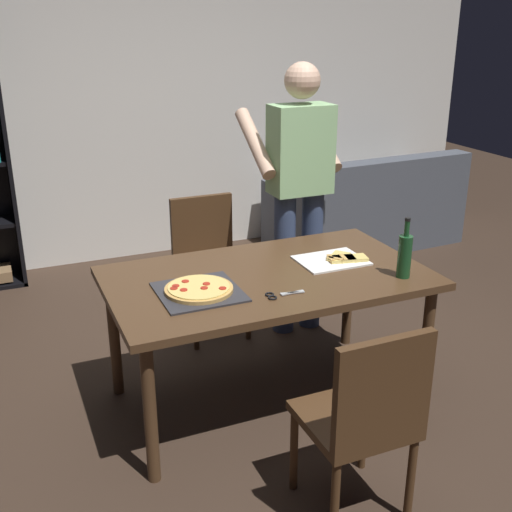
# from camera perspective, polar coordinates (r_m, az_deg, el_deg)

# --- Properties ---
(ground_plane) EXTENTS (12.00, 12.00, 0.00)m
(ground_plane) POSITION_cam_1_polar(r_m,az_deg,el_deg) (3.62, 0.96, -12.72)
(ground_plane) COLOR #38281E
(back_wall) EXTENTS (6.40, 0.10, 2.80)m
(back_wall) POSITION_cam_1_polar(r_m,az_deg,el_deg) (5.53, -10.39, 14.23)
(back_wall) COLOR silver
(back_wall) RESTS_ON ground_plane
(dining_table) EXTENTS (1.65, 0.95, 0.75)m
(dining_table) POSITION_cam_1_polar(r_m,az_deg,el_deg) (3.29, 1.03, -2.85)
(dining_table) COLOR #4C331E
(dining_table) RESTS_ON ground_plane
(chair_near_camera) EXTENTS (0.42, 0.42, 0.90)m
(chair_near_camera) POSITION_cam_1_polar(r_m,az_deg,el_deg) (2.64, 9.85, -13.84)
(chair_near_camera) COLOR #472D19
(chair_near_camera) RESTS_ON ground_plane
(chair_far_side) EXTENTS (0.42, 0.42, 0.90)m
(chair_far_side) POSITION_cam_1_polar(r_m,az_deg,el_deg) (4.19, -4.38, -0.07)
(chair_far_side) COLOR #472D19
(chair_far_side) RESTS_ON ground_plane
(couch) EXTENTS (1.74, 0.94, 0.85)m
(couch) POSITION_cam_1_polar(r_m,az_deg,el_deg) (5.93, 9.97, 3.86)
(couch) COLOR #4C515B
(couch) RESTS_ON ground_plane
(person_serving_pizza) EXTENTS (0.55, 0.54, 1.75)m
(person_serving_pizza) POSITION_cam_1_polar(r_m,az_deg,el_deg) (4.05, 3.86, 6.44)
(person_serving_pizza) COLOR #38476B
(person_serving_pizza) RESTS_ON ground_plane
(pepperoni_pizza_on_tray) EXTENTS (0.39, 0.39, 0.04)m
(pepperoni_pizza_on_tray) POSITION_cam_1_polar(r_m,az_deg,el_deg) (3.06, -5.17, -3.07)
(pepperoni_pizza_on_tray) COLOR #2D2D33
(pepperoni_pizza_on_tray) RESTS_ON dining_table
(pizza_slices_on_towel) EXTENTS (0.37, 0.28, 0.03)m
(pizza_slices_on_towel) POSITION_cam_1_polar(r_m,az_deg,el_deg) (3.46, 7.27, -0.30)
(pizza_slices_on_towel) COLOR white
(pizza_slices_on_towel) RESTS_ON dining_table
(wine_bottle) EXTENTS (0.07, 0.07, 0.32)m
(wine_bottle) POSITION_cam_1_polar(r_m,az_deg,el_deg) (3.28, 13.24, 0.09)
(wine_bottle) COLOR #194723
(wine_bottle) RESTS_ON dining_table
(kitchen_scissors) EXTENTS (0.19, 0.09, 0.01)m
(kitchen_scissors) POSITION_cam_1_polar(r_m,az_deg,el_deg) (3.02, 2.06, -3.51)
(kitchen_scissors) COLOR silver
(kitchen_scissors) RESTS_ON dining_table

